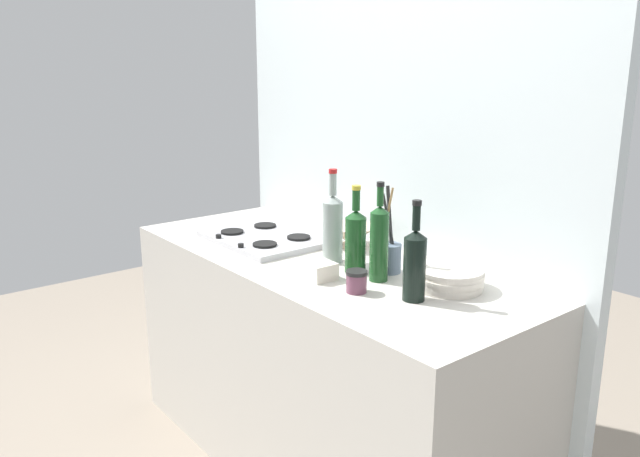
% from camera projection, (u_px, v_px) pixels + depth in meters
% --- Properties ---
extents(counter_block, '(1.80, 0.70, 0.90)m').
position_uv_depth(counter_block, '(320.00, 364.00, 2.58)').
color(counter_block, beige).
rests_on(counter_block, ground).
extents(backsplash_panel, '(1.90, 0.06, 2.17)m').
position_uv_depth(backsplash_panel, '(391.00, 199.00, 2.64)').
color(backsplash_panel, silver).
rests_on(backsplash_panel, ground).
extents(stovetop_hob, '(0.50, 0.38, 0.04)m').
position_uv_depth(stovetop_hob, '(265.00, 238.00, 2.70)').
color(stovetop_hob, '#B2B2B7').
rests_on(stovetop_hob, counter_block).
extents(plate_stack, '(0.23, 0.23, 0.07)m').
position_uv_depth(plate_stack, '(450.00, 278.00, 2.13)').
color(plate_stack, silver).
rests_on(plate_stack, counter_block).
extents(wine_bottle_leftmost, '(0.08, 0.08, 0.36)m').
position_uv_depth(wine_bottle_leftmost, '(333.00, 227.00, 2.39)').
color(wine_bottle_leftmost, gray).
rests_on(wine_bottle_leftmost, counter_block).
extents(wine_bottle_mid_left, '(0.07, 0.07, 0.33)m').
position_uv_depth(wine_bottle_mid_left, '(415.00, 263.00, 2.00)').
color(wine_bottle_mid_left, black).
rests_on(wine_bottle_mid_left, counter_block).
extents(wine_bottle_mid_right, '(0.08, 0.08, 0.32)m').
position_uv_depth(wine_bottle_mid_right, '(356.00, 239.00, 2.28)').
color(wine_bottle_mid_right, '#19471E').
rests_on(wine_bottle_mid_right, counter_block).
extents(wine_bottle_rightmost, '(0.07, 0.07, 0.35)m').
position_uv_depth(wine_bottle_rightmost, '(379.00, 242.00, 2.18)').
color(wine_bottle_rightmost, '#19471E').
rests_on(wine_bottle_rightmost, counter_block).
extents(mixing_bowl, '(0.22, 0.22, 0.09)m').
position_uv_depth(mixing_bowl, '(351.00, 235.00, 2.61)').
color(mixing_bowl, beige).
rests_on(mixing_bowl, counter_block).
extents(butter_dish, '(0.14, 0.10, 0.06)m').
position_uv_depth(butter_dish, '(317.00, 269.00, 2.23)').
color(butter_dish, silver).
rests_on(butter_dish, counter_block).
extents(utensil_crock, '(0.09, 0.09, 0.31)m').
position_uv_depth(utensil_crock, '(389.00, 255.00, 2.29)').
color(utensil_crock, slate).
rests_on(utensil_crock, counter_block).
extents(condiment_jar_front, '(0.07, 0.07, 0.07)m').
position_uv_depth(condiment_jar_front, '(356.00, 281.00, 2.09)').
color(condiment_jar_front, '#66384C').
rests_on(condiment_jar_front, counter_block).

